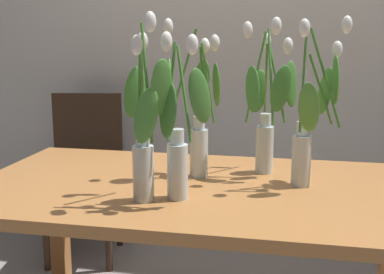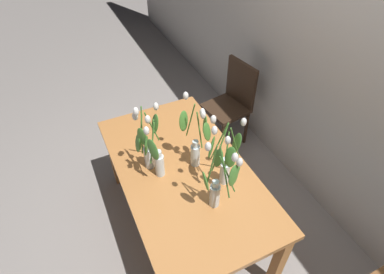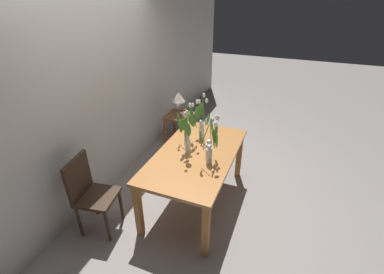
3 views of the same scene
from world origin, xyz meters
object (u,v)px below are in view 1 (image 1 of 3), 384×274
object	(u,v)px
dining_table	(197,209)
tulip_vase_2	(311,126)
tulip_vase_3	(179,145)
dining_chair	(85,166)
tulip_vase_0	(198,119)
tulip_vase_4	(144,135)
tulip_vase_1	(267,113)

from	to	relation	value
dining_table	tulip_vase_2	world-z (taller)	tulip_vase_2
tulip_vase_2	tulip_vase_3	bearing A→B (deg)	-148.29
tulip_vase_3	dining_chair	size ratio (longest dim) A/B	0.57
tulip_vase_0	tulip_vase_2	size ratio (longest dim) A/B	0.99
tulip_vase_2	tulip_vase_4	xyz separation A→B (m)	(-0.52, -0.28, 0.00)
tulip_vase_2	tulip_vase_0	bearing A→B (deg)	173.61
dining_table	tulip_vase_4	bearing A→B (deg)	-121.00
tulip_vase_1	tulip_vase_2	bearing A→B (deg)	-38.91
dining_table	tulip_vase_0	size ratio (longest dim) A/B	2.76
dining_table	tulip_vase_2	size ratio (longest dim) A/B	2.73
dining_table	tulip_vase_0	bearing A→B (deg)	99.83
tulip_vase_0	tulip_vase_1	bearing A→B (deg)	18.26
tulip_vase_2	tulip_vase_4	distance (m)	0.59
tulip_vase_3	tulip_vase_1	bearing A→B (deg)	56.58
tulip_vase_0	tulip_vase_2	world-z (taller)	tulip_vase_2
tulip_vase_2	dining_chair	distance (m)	1.56
dining_table	tulip_vase_1	size ratio (longest dim) A/B	2.75
dining_table	tulip_vase_2	distance (m)	0.50
tulip_vase_0	dining_chair	world-z (taller)	tulip_vase_0
dining_chair	dining_table	bearing A→B (deg)	-48.09
tulip_vase_4	tulip_vase_1	bearing A→B (deg)	48.73
dining_table	tulip_vase_1	xyz separation A→B (m)	(0.23, 0.20, 0.33)
tulip_vase_2	dining_chair	bearing A→B (deg)	144.80
tulip_vase_1	dining_chair	xyz separation A→B (m)	(-1.06, 0.73, -0.45)
tulip_vase_0	tulip_vase_4	distance (m)	0.34
tulip_vase_3	dining_chair	distance (m)	1.44
tulip_vase_2	tulip_vase_3	xyz separation A→B (m)	(-0.41, -0.25, -0.03)
tulip_vase_1	tulip_vase_3	size ratio (longest dim) A/B	1.09
dining_table	tulip_vase_2	xyz separation A→B (m)	(0.39, 0.07, 0.31)
tulip_vase_0	tulip_vase_1	xyz separation A→B (m)	(0.25, 0.08, 0.02)
tulip_vase_3	tulip_vase_4	bearing A→B (deg)	-166.54
tulip_vase_2	dining_chair	world-z (taller)	tulip_vase_2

